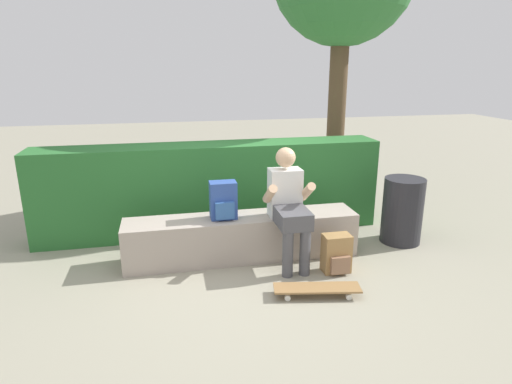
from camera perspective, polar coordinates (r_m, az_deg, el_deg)
The scene contains 8 objects.
ground_plane at distance 4.63m, azimuth -1.26°, elevation -9.88°, with size 24.00×24.00×0.00m, color gray.
bench_main at distance 4.76m, azimuth -1.85°, elevation -5.96°, with size 2.53×0.46×0.48m.
person_skater at distance 4.51m, azimuth 4.32°, elevation -1.44°, with size 0.49×0.62×1.23m.
skateboard_near_person at distance 4.12m, azimuth 8.05°, elevation -12.48°, with size 0.82×0.34×0.09m.
backpack_on_bench at distance 4.57m, azimuth -4.33°, elevation -1.18°, with size 0.28×0.23×0.40m.
backpack_on_ground at distance 4.54m, azimuth 10.58°, elevation -8.06°, with size 0.28×0.23×0.40m.
hedge_row at distance 5.44m, azimuth -5.91°, elevation 0.48°, with size 4.23×0.52×1.12m.
trash_bin at distance 5.41m, azimuth 18.74°, elevation -2.33°, with size 0.47×0.47×0.78m.
Camera 1 is at (-0.76, -4.07, 2.07)m, focal length 30.33 mm.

